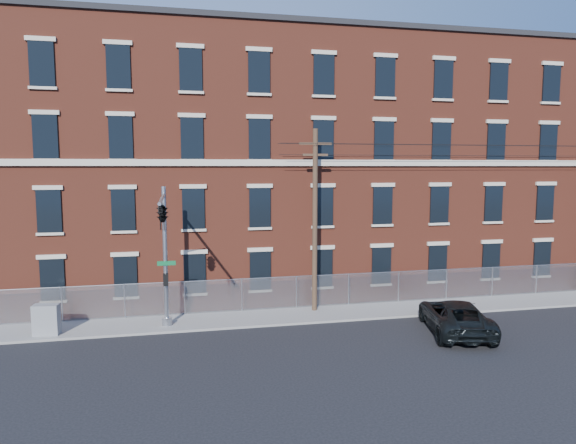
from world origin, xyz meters
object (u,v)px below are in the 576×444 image
Objects in this scene: utility_pole_near at (315,217)px; utility_cabinet at (46,320)px; traffic_signal_mast at (163,227)px; pickup_truck at (455,316)px.

utility_pole_near is 14.36m from utility_cabinet.
utility_pole_near reaches higher than traffic_signal_mast.
traffic_signal_mast is 4.79× the size of utility_cabinet.
traffic_signal_mast is at bearing -13.32° from utility_cabinet.
utility_pole_near is 6.84× the size of utility_cabinet.
utility_cabinet is (-19.39, 3.44, 0.05)m from pickup_truck.
traffic_signal_mast is 0.70× the size of utility_pole_near.
traffic_signal_mast is 1.22× the size of pickup_truck.
utility_pole_near is 1.74× the size of pickup_truck.
utility_pole_near is at bearing 12.51° from utility_cabinet.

